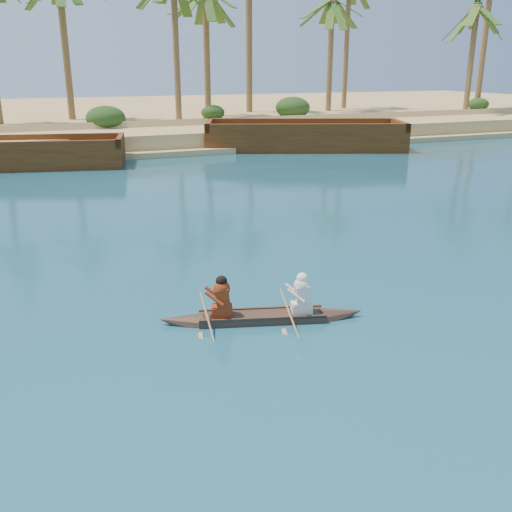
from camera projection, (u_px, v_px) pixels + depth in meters
name	position (u px, v px, depth m)	size (l,w,h in m)	color
canoe	(262.00, 310.00, 12.63)	(4.55, 1.89, 1.26)	#3F2D22
barge_mid	(21.00, 155.00, 32.05)	(11.92, 6.28, 1.89)	brown
barge_right	(304.00, 138.00, 38.92)	(14.02, 9.01, 2.22)	brown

